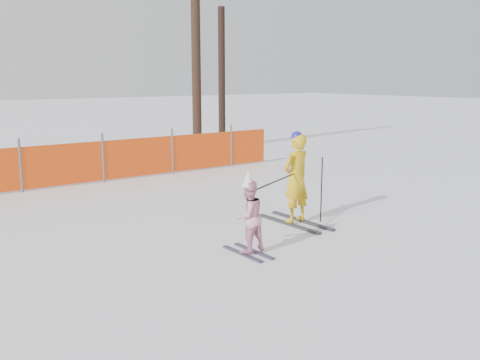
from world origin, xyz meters
The scene contains 6 objects.
ground centered at (0.00, 0.00, 0.00)m, with size 120.00×120.00×0.00m, color white.
adult centered at (1.42, 0.71, 0.83)m, with size 0.62×1.59×1.68m.
child centered at (-0.31, -0.12, 0.58)m, with size 0.54×0.92×1.28m.
ski_poles centered at (1.10, 0.38, 0.80)m, with size 2.08×0.74×1.21m.
safety_fence centered at (-2.23, 6.51, 0.56)m, with size 15.28×0.06×1.25m.
tree_trunks centered at (5.67, 10.14, 3.37)m, with size 1.79×0.88×7.45m.
Camera 1 is at (-5.05, -6.21, 2.62)m, focal length 40.00 mm.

